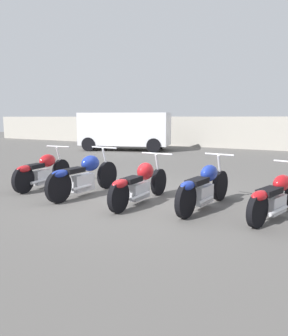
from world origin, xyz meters
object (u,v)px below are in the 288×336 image
Objects in this scene: motorcycle_slot_0 at (43,171)px; parked_van at (125,129)px; motorcycle_slot_1 at (84,175)px; motorcycle_slot_4 at (276,197)px; motorcycle_slot_3 at (204,187)px; motorcycle_slot_2 at (140,183)px.

motorcycle_slot_0 is 9.48m from parked_van.
motorcycle_slot_1 is 3.95m from motorcycle_slot_4.
motorcycle_slot_0 is at bearing -162.53° from motorcycle_slot_4.
motorcycle_slot_0 reaches higher than motorcycle_slot_4.
motorcycle_slot_4 is at bearing 5.88° from motorcycle_slot_1.
motorcycle_slot_1 is 1.06× the size of motorcycle_slot_3.
motorcycle_slot_3 is at bearing 11.40° from motorcycle_slot_2.
parked_van is at bearing 119.46° from motorcycle_slot_1.
parked_van reaches higher than motorcycle_slot_3.
motorcycle_slot_2 is 10.86m from parked_van.
motorcycle_slot_2 is at bearing -162.89° from motorcycle_slot_3.
motorcycle_slot_0 reaches higher than motorcycle_slot_2.
motorcycle_slot_1 is at bearing -160.32° from motorcycle_slot_4.
parked_van is (-3.21, 8.89, 0.67)m from motorcycle_slot_0.
motorcycle_slot_4 is at bearing -3.92° from motorcycle_slot_0.
motorcycle_slot_1 is 10.14m from parked_van.
motorcycle_slot_2 is 2.54m from motorcycle_slot_4.
motorcycle_slot_2 is 1.28m from motorcycle_slot_3.
parked_van is at bearing 150.46° from motorcycle_slot_4.
motorcycle_slot_4 is (1.27, -0.00, -0.04)m from motorcycle_slot_3.
motorcycle_slot_2 is at bearing 16.70° from parked_van.
motorcycle_slot_3 is 11.42m from parked_van.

